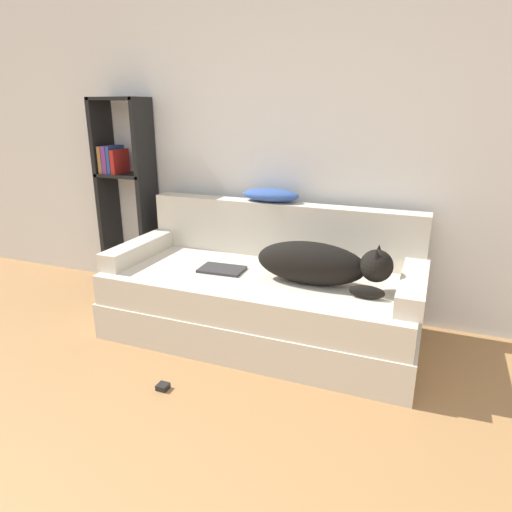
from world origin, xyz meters
name	(u,v)px	position (x,y,z in m)	size (l,w,h in m)	color
wall_back	(298,128)	(0.00, 3.02, 1.35)	(7.50, 0.06, 2.70)	silver
couch	(261,305)	(-0.04, 2.43, 0.22)	(2.04, 0.94, 0.45)	beige
couch_backrest	(282,230)	(-0.04, 2.82, 0.65)	(2.00, 0.15, 0.40)	beige
couch_arm_left	(140,249)	(-0.99, 2.42, 0.51)	(0.15, 0.75, 0.12)	beige
couch_arm_right	(413,285)	(0.91, 2.42, 0.51)	(0.15, 0.75, 0.12)	beige
dog	(321,264)	(0.37, 2.37, 0.59)	(0.83, 0.25, 0.28)	black
laptop	(222,269)	(-0.31, 2.38, 0.46)	(0.30, 0.21, 0.02)	#2D2D30
throw_pillow	(271,195)	(-0.13, 2.84, 0.89)	(0.42, 0.20, 0.09)	#335199
bookshelf	(125,185)	(-1.40, 2.84, 0.89)	(0.44, 0.26, 1.56)	black
power_adapter	(163,387)	(-0.32, 1.63, 0.02)	(0.06, 0.06, 0.03)	black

